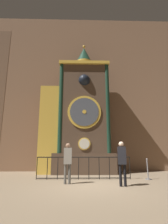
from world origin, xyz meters
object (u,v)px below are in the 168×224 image
object	(u,v)px
clock_tower	(78,116)
visitor_near	(68,159)
visitor_far	(122,159)
stanchion_post	(148,173)

from	to	relation	value
clock_tower	visitor_near	world-z (taller)	clock_tower
visitor_near	visitor_far	size ratio (longest dim) A/B	0.97
stanchion_post	visitor_far	bearing A→B (deg)	-134.84
visitor_far	stanchion_post	bearing A→B (deg)	57.29
clock_tower	stanchion_post	bearing A→B (deg)	-35.23
visitor_near	stanchion_post	size ratio (longest dim) A/B	1.69
visitor_near	clock_tower	bearing A→B (deg)	78.95
clock_tower	visitor_far	xyz separation A→B (m)	(1.82, -4.09, -2.57)
visitor_near	visitor_far	xyz separation A→B (m)	(2.23, -0.56, 0.03)
visitor_near	stanchion_post	world-z (taller)	visitor_near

